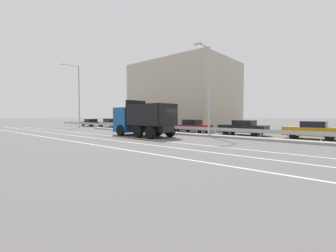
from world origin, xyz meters
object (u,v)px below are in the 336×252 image
at_px(street_lamp_0, 78,93).
at_px(parked_car_1, 111,123).
at_px(parked_car_2, 135,124).
at_px(parked_car_3, 165,125).
at_px(parked_car_4, 193,126).
at_px(street_lamp_1, 208,87).
at_px(parked_car_5, 243,127).
at_px(parked_car_0, 91,123).
at_px(dump_truck, 137,122).
at_px(parked_car_6, 312,130).
at_px(median_road_sign, 142,121).

relative_size(street_lamp_0, parked_car_1, 1.96).
bearing_deg(street_lamp_0, parked_car_2, 20.30).
height_order(parked_car_3, parked_car_4, parked_car_4).
bearing_deg(street_lamp_1, parked_car_5, 67.17).
xyz_separation_m(street_lamp_0, parked_car_0, (-2.34, 3.61, -4.83)).
xyz_separation_m(dump_truck, parked_car_6, (13.19, 7.06, -0.59)).
relative_size(dump_truck, parked_car_3, 1.62).
xyz_separation_m(parked_car_1, parked_car_4, (16.53, -0.52, 0.01)).
bearing_deg(parked_car_4, parked_car_3, -94.84).
height_order(median_road_sign, parked_car_1, median_road_sign).
height_order(street_lamp_0, parked_car_6, street_lamp_0).
height_order(median_road_sign, street_lamp_1, street_lamp_1).
xyz_separation_m(parked_car_2, parked_car_5, (15.90, 0.29, 0.05)).
xyz_separation_m(parked_car_2, parked_car_6, (21.76, 0.01, 0.05)).
xyz_separation_m(parked_car_2, parked_car_3, (5.57, 0.19, -0.02)).
bearing_deg(parked_car_5, parked_car_4, 93.74).
bearing_deg(median_road_sign, parked_car_0, 168.87).
relative_size(parked_car_0, parked_car_2, 0.80).
xyz_separation_m(street_lamp_1, parked_car_2, (-14.25, 3.64, -3.83)).
distance_m(street_lamp_1, parked_car_4, 6.52).
height_order(dump_truck, parked_car_6, dump_truck).
xyz_separation_m(median_road_sign, parked_car_0, (-17.17, 3.38, -0.57)).
bearing_deg(parked_car_3, parked_car_4, -93.64).
bearing_deg(median_road_sign, street_lamp_0, -179.09).
xyz_separation_m(parked_car_0, parked_car_3, (17.58, 0.15, 0.01)).
bearing_deg(parked_car_6, parked_car_1, 89.35).
relative_size(parked_car_2, parked_car_6, 1.21).
height_order(parked_car_0, parked_car_2, parked_car_2).
bearing_deg(parked_car_1, median_road_sign, 76.91).
distance_m(parked_car_2, parked_car_6, 21.76).
bearing_deg(parked_car_3, parked_car_5, -88.41).
bearing_deg(parked_car_2, parked_car_5, -91.69).
distance_m(street_lamp_0, parked_car_2, 11.37).
bearing_deg(median_road_sign, street_lamp_1, -1.91).
distance_m(parked_car_0, parked_car_2, 12.01).
height_order(median_road_sign, parked_car_2, median_road_sign).
xyz_separation_m(parked_car_0, parked_car_6, (33.76, -0.02, 0.08)).
bearing_deg(parked_car_4, street_lamp_1, 49.24).
height_order(median_road_sign, parked_car_4, median_road_sign).
bearing_deg(street_lamp_1, parked_car_2, 165.65).
bearing_deg(parked_car_6, street_lamp_0, 96.50).
xyz_separation_m(street_lamp_0, parked_car_4, (19.89, 3.38, -4.77)).
bearing_deg(parked_car_1, parked_car_3, 93.97).
bearing_deg(street_lamp_1, parked_car_0, 172.02).
distance_m(dump_truck, parked_car_6, 14.97).
xyz_separation_m(parked_car_0, parked_car_4, (22.23, -0.23, 0.06)).
bearing_deg(parked_car_6, dump_truck, 118.14).
bearing_deg(parked_car_2, street_lamp_1, -107.06).
bearing_deg(street_lamp_0, street_lamp_1, -0.16).
bearing_deg(parked_car_3, parked_car_0, 91.54).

